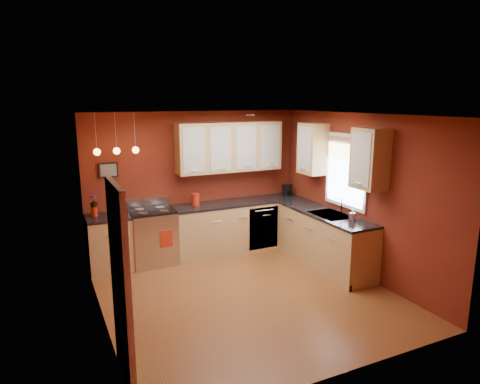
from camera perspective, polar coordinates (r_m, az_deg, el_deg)
name	(u,v)px	position (r m, az deg, el deg)	size (l,w,h in m)	color
floor	(246,294)	(6.47, 0.86, -13.45)	(4.20, 4.20, 0.00)	brown
ceiling	(247,115)	(5.83, 0.94, 10.23)	(4.00, 4.20, 0.02)	silver
wall_back	(196,183)	(7.91, -5.85, 1.23)	(4.00, 0.02, 2.60)	maroon
wall_front	(342,258)	(4.32, 13.46, -8.50)	(4.00, 0.02, 2.60)	maroon
wall_left	(99,226)	(5.47, -18.31, -4.38)	(0.02, 4.20, 2.60)	maroon
wall_right	(358,195)	(7.11, 15.51, -0.42)	(0.02, 4.20, 2.60)	maroon
base_cabinets_back_left	(110,244)	(7.47, -17.00, -6.69)	(0.70, 0.60, 0.90)	tan
base_cabinets_back_right	(239,226)	(8.12, -0.13, -4.61)	(2.54, 0.60, 0.90)	tan
base_cabinets_right	(324,240)	(7.49, 11.13, -6.31)	(0.60, 2.10, 0.90)	tan
counter_back_left	(108,217)	(7.33, -17.23, -3.21)	(0.70, 0.62, 0.04)	black
counter_back_right	(239,202)	(7.99, -0.13, -1.38)	(2.54, 0.62, 0.04)	black
counter_right	(325,214)	(7.35, 11.28, -2.84)	(0.62, 2.10, 0.04)	black
gas_range	(153,237)	(7.58, -11.54, -5.84)	(0.76, 0.64, 1.11)	silver
dishwasher_front	(264,228)	(8.03, 3.16, -4.81)	(0.60, 0.02, 0.80)	silver
sink	(331,216)	(7.24, 12.00, -3.14)	(0.50, 0.70, 0.33)	gray
window	(346,169)	(7.25, 13.99, 3.03)	(0.06, 1.02, 1.22)	white
door_left_wall	(121,285)	(4.44, -15.60, -11.87)	(0.12, 0.82, 2.05)	white
upper_cabinets_back	(230,147)	(7.87, -1.38, 6.02)	(2.00, 0.35, 0.90)	tan
upper_cabinets_right	(339,153)	(7.14, 13.04, 5.06)	(0.35, 1.95, 0.90)	tan
wall_picture	(108,170)	(7.47, -17.14, 2.81)	(0.32, 0.03, 0.26)	black
pendant_lights	(117,150)	(7.11, -16.13, 5.34)	(0.71, 0.11, 0.66)	gray
red_canister	(195,199)	(7.69, -5.96, -0.99)	(0.15, 0.15, 0.22)	#B42713
red_vase	(94,212)	(7.35, -18.85, -2.48)	(0.10, 0.10, 0.16)	#B42713
flowers	(94,202)	(7.31, -18.94, -1.23)	(0.12, 0.12, 0.21)	#B42713
coffee_maker	(287,191)	(8.46, 6.32, 0.19)	(0.18, 0.18, 0.23)	black
soap_pump	(352,215)	(6.92, 14.76, -2.98)	(0.09, 0.09, 0.19)	white
dish_towel	(166,239)	(7.30, -9.80, -6.17)	(0.21, 0.01, 0.29)	#B42713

